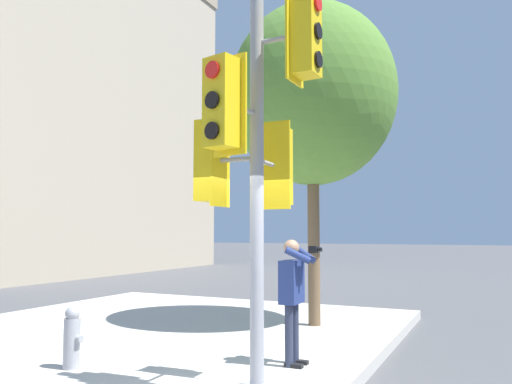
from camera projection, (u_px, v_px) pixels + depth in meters
sidewalk_corner at (163, 332)px, 9.12m from camera, size 8.00×8.00×0.18m
traffic_signal_pole at (255, 147)px, 5.35m from camera, size 1.46×1.46×4.55m
person_photographer at (293, 289)px, 6.54m from camera, size 0.50×0.53×1.62m
street_tree at (312, 95)px, 9.62m from camera, size 3.21×3.21×6.15m
fire_hydrant at (72, 338)px, 6.34m from camera, size 0.20×0.26×0.78m
building_right at (41, 110)px, 26.26m from camera, size 15.52×12.43×16.63m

